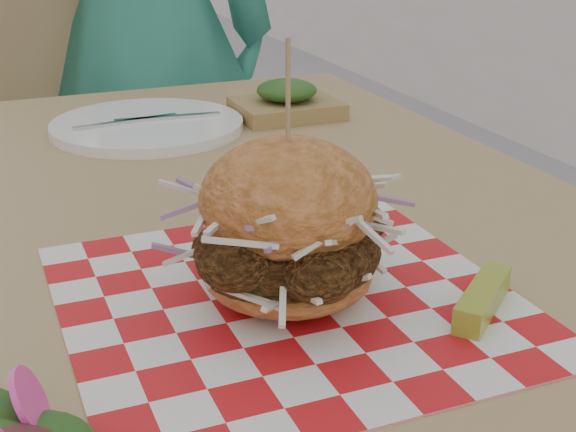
# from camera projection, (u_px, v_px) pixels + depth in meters

# --- Properties ---
(diner) EXTENTS (0.65, 0.52, 1.58)m
(diner) POSITION_uv_depth(u_px,v_px,m) (144.00, 31.00, 1.70)
(diner) COLOR #2E866E
(diner) RESTS_ON ground
(patio_table) EXTENTS (0.80, 1.20, 0.75)m
(patio_table) POSITION_uv_depth(u_px,v_px,m) (225.00, 282.00, 0.87)
(patio_table) COLOR #A18559
(patio_table) RESTS_ON ground
(patio_chair) EXTENTS (0.49, 0.50, 0.95)m
(patio_chair) POSITION_uv_depth(u_px,v_px,m) (83.00, 151.00, 1.70)
(patio_chair) COLOR #A18559
(patio_chair) RESTS_ON ground
(paper_liner) EXTENTS (0.36, 0.36, 0.00)m
(paper_liner) POSITION_uv_depth(u_px,v_px,m) (288.00, 299.00, 0.66)
(paper_liner) COLOR red
(paper_liner) RESTS_ON patio_table
(sandwich) EXTENTS (0.19, 0.19, 0.21)m
(sandwich) POSITION_uv_depth(u_px,v_px,m) (288.00, 232.00, 0.64)
(sandwich) COLOR #C37237
(sandwich) RESTS_ON paper_liner
(pickle_spear) EXTENTS (0.09, 0.08, 0.02)m
(pickle_spear) POSITION_uv_depth(u_px,v_px,m) (483.00, 299.00, 0.64)
(pickle_spear) COLOR olive
(pickle_spear) RESTS_ON paper_liner
(place_setting) EXTENTS (0.27, 0.27, 0.02)m
(place_setting) POSITION_uv_depth(u_px,v_px,m) (147.00, 126.00, 1.13)
(place_setting) COLOR white
(place_setting) RESTS_ON patio_table
(kraft_tray) EXTENTS (0.15, 0.12, 0.06)m
(kraft_tray) POSITION_uv_depth(u_px,v_px,m) (287.00, 102.00, 1.19)
(kraft_tray) COLOR olive
(kraft_tray) RESTS_ON patio_table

